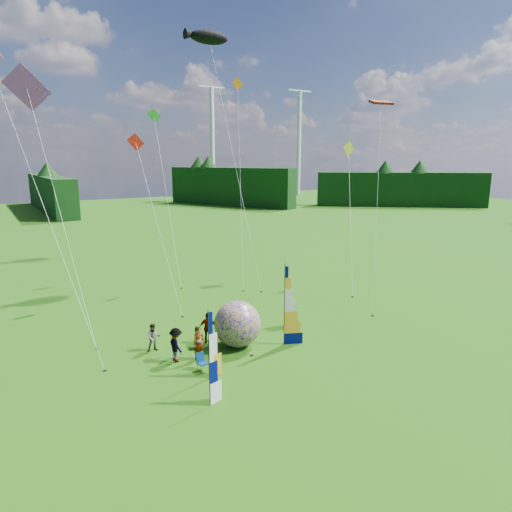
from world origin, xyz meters
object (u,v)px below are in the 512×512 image
camp_chair (203,362)px  spectator_c (176,345)px  kite_whale (233,144)px  bol_inflatable (237,324)px  spectator_b (154,338)px  side_banner_left (209,346)px  spectator_d (208,328)px  feather_banner_main (284,306)px  side_banner_far (210,374)px  spectator_a (199,343)px

camp_chair → spectator_c: bearing=103.6°
spectator_c → kite_whale: bearing=-41.5°
bol_inflatable → spectator_b: bearing=156.8°
side_banner_left → spectator_c: side_banner_left is taller
spectator_d → spectator_c: bearing=59.0°
camp_chair → kite_whale: (10.89, 16.32, 11.49)m
spectator_d → kite_whale: bearing=-93.7°
spectator_b → feather_banner_main: bearing=-16.7°
side_banner_left → camp_chair: 1.55m
side_banner_left → bol_inflatable: 4.17m
bol_inflatable → spectator_b: 4.77m
spectator_b → spectator_c: (0.55, -1.95, 0.13)m
side_banner_left → side_banner_far: side_banner_left is taller
spectator_a → spectator_d: bearing=40.3°
spectator_d → camp_chair: bearing=90.2°
side_banner_far → kite_whale: kite_whale is taller
kite_whale → spectator_a: bearing=-112.2°
kite_whale → feather_banner_main: bearing=-96.1°
spectator_a → spectator_b: 2.89m
spectator_a → spectator_c: spectator_c is taller
spectator_b → side_banner_far: bearing=-81.3°
feather_banner_main → spectator_d: 4.68m
side_banner_far → spectator_c: size_ratio=1.60×
kite_whale → spectator_c: bearing=-115.7°
side_banner_left → camp_chair: size_ratio=3.72×
spectator_c → spectator_d: 2.92m
spectator_b → kite_whale: size_ratio=0.07×
bol_inflatable → spectator_d: (-1.23, 1.30, -0.41)m
spectator_b → spectator_c: spectator_c is taller
side_banner_left → spectator_d: (1.90, 4.03, -0.78)m
spectator_c → camp_chair: spectator_c is taller
spectator_b → camp_chair: bearing=-62.9°
spectator_b → spectator_c: 2.03m
bol_inflatable → spectator_d: size_ratio=1.44×
spectator_a → camp_chair: spectator_a is taller
kite_whale → spectator_b: bearing=-121.1°
side_banner_left → spectator_c: (-0.67, 2.65, -0.77)m
spectator_c → kite_whale: (11.63, 14.58, 11.01)m
spectator_a → kite_whale: (10.48, 14.96, 11.01)m
side_banner_far → kite_whale: bearing=42.0°
spectator_c → spectator_d: size_ratio=1.00×
bol_inflatable → spectator_c: bearing=-178.8°
side_banner_left → kite_whale: (10.96, 17.23, 10.23)m
camp_chair → side_banner_left: bearing=-103.8°
feather_banner_main → kite_whale: (5.39, 15.73, 9.59)m
side_banner_far → spectator_a: size_ratio=1.61×
side_banner_left → spectator_b: 4.84m
side_banner_far → spectator_d: size_ratio=1.61×
camp_chair → kite_whale: size_ratio=0.04×
bol_inflatable → camp_chair: bearing=-149.4°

